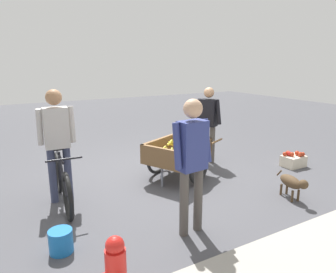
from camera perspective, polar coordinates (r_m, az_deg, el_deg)
The scene contains 10 objects.
ground_plane at distance 5.79m, azimuth -1.11°, elevation -7.07°, with size 24.00×24.00×0.00m, color #47474C.
fruit_cart at distance 5.49m, azimuth 1.77°, elevation -3.39°, with size 1.82×1.40×0.74m.
vendor_person at distance 6.34m, azimuth 7.45°, elevation 3.36°, with size 0.33×0.55×1.55m.
bicycle at distance 4.77m, azimuth -19.01°, elevation -7.99°, with size 0.46×1.66×0.85m.
cyclist_person at distance 4.72m, azimuth -19.87°, elevation 0.15°, with size 0.52×0.23×1.68m.
dog at distance 5.08m, azimuth 22.04°, elevation -7.89°, with size 0.27×0.66×0.40m.
fire_hydrant at distance 2.86m, azimuth -9.63°, elevation -23.61°, with size 0.25×0.25×0.67m.
plastic_bucket at distance 3.77m, azimuth -19.23°, elevation -17.84°, with size 0.26×0.26×0.26m, color #1966B2.
apple_crate at distance 6.68m, azimuth 22.21°, elevation -4.05°, with size 0.44×0.32×0.32m.
bystander_person at distance 3.60m, azimuth 4.48°, elevation -3.46°, with size 0.52×0.23×1.65m.
Camera 1 is at (2.58, 4.75, 2.06)m, focal length 32.90 mm.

